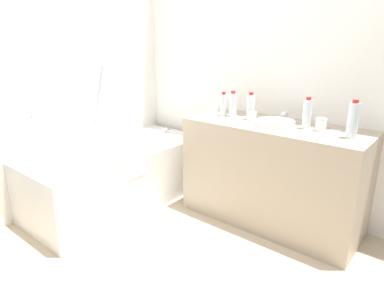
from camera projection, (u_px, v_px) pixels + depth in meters
The scene contains 17 objects.
ground_plane at pixel (151, 279), 2.16m from camera, with size 3.92×3.92×0.00m, color #C1AD8E.
wall_back_tiled at pixel (19, 71), 2.68m from camera, with size 3.32×0.10×2.47m, color white.
wall_right_mirror at pixel (273, 68), 2.91m from camera, with size 0.10×3.19×2.47m, color white.
bathtub at pixel (119, 173), 3.12m from camera, with size 1.66×0.75×1.24m.
vanity_counter at pixel (272, 174), 2.76m from camera, with size 0.58×1.42×0.84m, color tan.
sink_basin at pixel (275, 123), 2.59m from camera, with size 0.29×0.29×0.04m, color white.
sink_faucet at pixel (286, 117), 2.71m from camera, with size 0.10×0.15×0.09m.
water_bottle_0 at pixel (307, 114), 2.48m from camera, with size 0.06×0.06×0.24m.
water_bottle_1 at pixel (251, 107), 2.77m from camera, with size 0.07×0.07×0.23m.
water_bottle_2 at pixel (233, 105), 2.89m from camera, with size 0.07×0.07×0.22m.
water_bottle_3 at pixel (223, 105), 2.93m from camera, with size 0.06×0.06×0.21m.
water_bottle_4 at pixel (353, 120), 2.23m from camera, with size 0.07×0.07×0.26m.
drinking_glass_0 at pixel (321, 125), 2.44m from camera, with size 0.08×0.08×0.09m, color white.
drinking_glass_1 at pixel (253, 117), 2.71m from camera, with size 0.06×0.06×0.08m, color white.
drinking_glass_2 at pixel (214, 110), 3.01m from camera, with size 0.07×0.07×0.08m, color white.
soap_dish at pixel (334, 133), 2.35m from camera, with size 0.09×0.06×0.02m, color white.
bath_mat at pixel (154, 230), 2.71m from camera, with size 0.63×0.40×0.01m, color white.
Camera 1 is at (-1.23, -1.36, 1.46)m, focal length 31.55 mm.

